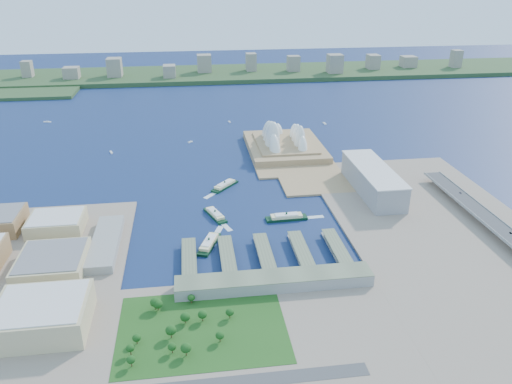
{
  "coord_description": "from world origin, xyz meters",
  "views": [
    {
      "loc": [
        -61.04,
        -551.15,
        297.39
      ],
      "look_at": [
        23.8,
        66.57,
        18.0
      ],
      "focal_mm": 35.0,
      "sensor_mm": 36.0,
      "label": 1
    }
  ],
  "objects": [
    {
      "name": "ferry_b",
      "position": [
        -14.37,
        130.04,
        4.9
      ],
      "size": [
        43.94,
        47.7,
        9.79
      ],
      "primitive_type": null,
      "rotation": [
        0.0,
        0.0,
        -0.72
      ],
      "color": "black",
      "rests_on": "ground"
    },
    {
      "name": "boat_a",
      "position": [
        -201.64,
        309.42,
        1.34
      ],
      "size": [
        7.27,
        14.34,
        2.69
      ],
      "primitive_type": null,
      "rotation": [
        0.0,
        0.0,
        0.29
      ],
      "color": "white",
      "rests_on": "ground"
    },
    {
      "name": "peninsula",
      "position": [
        107.5,
        260.0,
        1.5
      ],
      "size": [
        135.0,
        220.0,
        3.0
      ],
      "primitive_type": "cube",
      "color": "#9E7F56",
      "rests_on": "ground"
    },
    {
      "name": "toaster_building",
      "position": [
        195.0,
        80.0,
        20.5
      ],
      "size": [
        45.0,
        155.0,
        35.0
      ],
      "primitive_type": "cube",
      "color": "gray",
      "rests_on": "east_land"
    },
    {
      "name": "ferry_a",
      "position": [
        -34.61,
        35.93,
        4.69
      ],
      "size": [
        29.55,
        50.84,
        9.38
      ],
      "primitive_type": null,
      "rotation": [
        0.0,
        0.0,
        0.37
      ],
      "color": "black",
      "rests_on": "ground"
    },
    {
      "name": "park",
      "position": [
        -60.0,
        -190.0,
        11.0
      ],
      "size": [
        150.0,
        110.0,
        16.0
      ],
      "primitive_type": null,
      "color": "#194714",
      "rests_on": "south_land"
    },
    {
      "name": "terminal_building",
      "position": [
        15.0,
        -135.0,
        9.0
      ],
      "size": [
        200.0,
        28.0,
        12.0
      ],
      "primitive_type": "cube",
      "color": "gray",
      "rests_on": "south_land"
    },
    {
      "name": "expressway",
      "position": [
        300.0,
        -60.0,
        8.93
      ],
      "size": [
        26.0,
        340.0,
        11.85
      ],
      "primitive_type": null,
      "color": "gray",
      "rests_on": "east_land"
    },
    {
      "name": "boat_e",
      "position": [
        22.64,
        472.95,
        1.32
      ],
      "size": [
        5.54,
        11.26,
        2.65
      ],
      "primitive_type": null,
      "rotation": [
        0.0,
        0.0,
        0.2
      ],
      "color": "white",
      "rests_on": "ground"
    },
    {
      "name": "south_land",
      "position": [
        0.0,
        -210.0,
        1.5
      ],
      "size": [
        720.0,
        180.0,
        3.0
      ],
      "primitive_type": "cube",
      "color": "gray",
      "rests_on": "ground"
    },
    {
      "name": "ferry_d",
      "position": [
        56.59,
        14.78,
        5.12
      ],
      "size": [
        54.68,
        15.89,
        10.25
      ],
      "primitive_type": null,
      "rotation": [
        0.0,
        0.0,
        1.61
      ],
      "color": "black",
      "rests_on": "ground"
    },
    {
      "name": "car_c",
      "position": [
        304.0,
        31.72,
        15.46
      ],
      "size": [
        1.7,
        4.18,
        1.21
      ],
      "primitive_type": "imported",
      "rotation": [
        0.0,
        0.0,
        3.14
      ],
      "color": "slate",
      "rests_on": "expressway"
    },
    {
      "name": "west_land",
      "position": [
        -250.0,
        -105.0,
        1.5
      ],
      "size": [
        220.0,
        390.0,
        3.0
      ],
      "primitive_type": "cube",
      "color": "gray",
      "rests_on": "ground"
    },
    {
      "name": "car_b",
      "position": [
        304.0,
        -84.43,
        15.45
      ],
      "size": [
        1.26,
        3.63,
        1.2
      ],
      "primitive_type": "imported",
      "color": "slate",
      "rests_on": "expressway"
    },
    {
      "name": "boat_b",
      "position": [
        -61.78,
        348.58,
        1.33
      ],
      "size": [
        9.84,
        8.8,
        2.65
      ],
      "primitive_type": null,
      "rotation": [
        0.0,
        0.0,
        2.24
      ],
      "color": "white",
      "rests_on": "ground"
    },
    {
      "name": "ferry_wharves",
      "position": [
        14.0,
        -75.0,
        4.65
      ],
      "size": [
        184.0,
        90.0,
        9.3
      ],
      "primitive_type": null,
      "color": "#5C664D",
      "rests_on": "ground"
    },
    {
      "name": "east_land",
      "position": [
        240.0,
        -50.0,
        1.5
      ],
      "size": [
        240.0,
        500.0,
        3.0
      ],
      "primitive_type": "cube",
      "color": "gray",
      "rests_on": "ground"
    },
    {
      "name": "boat_c",
      "position": [
        219.56,
        433.34,
        1.54
      ],
      "size": [
        4.73,
        13.85,
        3.07
      ],
      "primitive_type": null,
      "rotation": [
        0.0,
        0.0,
        3.2
      ],
      "color": "white",
      "rests_on": "ground"
    },
    {
      "name": "ground",
      "position": [
        0.0,
        0.0,
        0.0
      ],
      "size": [
        3000.0,
        3000.0,
        0.0
      ],
      "primitive_type": "plane",
      "color": "#11214F",
      "rests_on": "ground"
    },
    {
      "name": "west_buildings",
      "position": [
        -250.0,
        -70.0,
        16.5
      ],
      "size": [
        200.0,
        280.0,
        27.0
      ],
      "primitive_type": null,
      "color": "olive",
      "rests_on": "west_land"
    },
    {
      "name": "ferry_c",
      "position": [
        -46.44,
        -38.69,
        5.04
      ],
      "size": [
        31.61,
        54.68,
        10.08
      ],
      "primitive_type": null,
      "rotation": [
        0.0,
        0.0,
        2.78
      ],
      "color": "black",
      "rests_on": "ground"
    },
    {
      "name": "boat_d",
      "position": [
        -360.87,
        526.0,
        1.33
      ],
      "size": [
        16.19,
        7.08,
        2.67
      ],
      "primitive_type": null,
      "rotation": [
        0.0,
        0.0,
        1.33
      ],
      "color": "white",
      "rests_on": "ground"
    },
    {
      "name": "far_skyline",
      "position": [
        0.0,
        960.0,
        39.5
      ],
      "size": [
        1900.0,
        140.0,
        55.0
      ],
      "primitive_type": null,
      "color": "gray",
      "rests_on": "far_shore"
    },
    {
      "name": "opera_house",
      "position": [
        105.0,
        280.0,
        32.0
      ],
      "size": [
        134.0,
        180.0,
        58.0
      ],
      "primitive_type": null,
      "color": "white",
      "rests_on": "peninsula"
    },
    {
      "name": "far_shore",
      "position": [
        0.0,
        980.0,
        6.0
      ],
      "size": [
        2200.0,
        260.0,
        12.0
      ],
      "primitive_type": "cube",
      "color": "#2D4926",
      "rests_on": "ground"
    }
  ]
}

